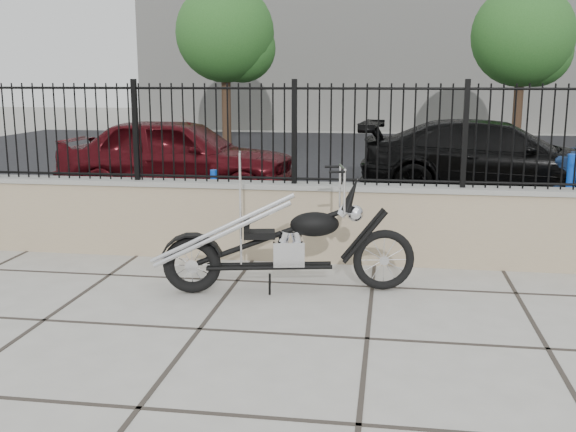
# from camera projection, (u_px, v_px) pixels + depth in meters

# --- Properties ---
(ground_plane) EXTENTS (90.00, 90.00, 0.00)m
(ground_plane) POSITION_uv_depth(u_px,v_px,m) (367.00, 339.00, 5.83)
(ground_plane) COLOR #99968E
(ground_plane) RESTS_ON ground
(parking_lot) EXTENTS (30.00, 30.00, 0.00)m
(parking_lot) POSITION_uv_depth(u_px,v_px,m) (385.00, 163.00, 17.94)
(parking_lot) COLOR black
(parking_lot) RESTS_ON ground
(retaining_wall) EXTENTS (14.00, 0.36, 0.96)m
(retaining_wall) POSITION_uv_depth(u_px,v_px,m) (376.00, 224.00, 8.16)
(retaining_wall) COLOR gray
(retaining_wall) RESTS_ON ground_plane
(iron_fence) EXTENTS (14.00, 0.08, 1.20)m
(iron_fence) POSITION_uv_depth(u_px,v_px,m) (378.00, 135.00, 7.94)
(iron_fence) COLOR black
(iron_fence) RESTS_ON retaining_wall
(background_building) EXTENTS (22.00, 6.00, 8.00)m
(background_building) POSITION_uv_depth(u_px,v_px,m) (391.00, 39.00, 30.70)
(background_building) COLOR beige
(background_building) RESTS_ON ground_plane
(chopper_motorcycle) EXTENTS (2.56, 0.94, 1.51)m
(chopper_motorcycle) POSITION_uv_depth(u_px,v_px,m) (284.00, 222.00, 6.98)
(chopper_motorcycle) COLOR black
(chopper_motorcycle) RESTS_ON ground_plane
(car_red) EXTENTS (4.53, 1.91, 1.53)m
(car_red) POSITION_uv_depth(u_px,v_px,m) (179.00, 156.00, 12.76)
(car_red) COLOR #40090E
(car_red) RESTS_ON parking_lot
(car_black) EXTENTS (5.17, 2.49, 1.45)m
(car_black) POSITION_uv_depth(u_px,v_px,m) (494.00, 159.00, 12.72)
(car_black) COLOR black
(car_black) RESTS_ON parking_lot
(bollard_a) EXTENTS (0.11, 0.11, 0.88)m
(bollard_a) POSITION_uv_depth(u_px,v_px,m) (214.00, 199.00, 10.13)
(bollard_a) COLOR #0D38C4
(bollard_a) RESTS_ON ground_plane
(bollard_b) EXTENTS (0.15, 0.15, 1.10)m
(bollard_b) POSITION_uv_depth(u_px,v_px,m) (570.00, 190.00, 10.21)
(bollard_b) COLOR #0B56AB
(bollard_b) RESTS_ON ground_plane
(tree_left) EXTENTS (3.26, 3.26, 5.50)m
(tree_left) POSITION_uv_depth(u_px,v_px,m) (225.00, 28.00, 22.23)
(tree_left) COLOR #382619
(tree_left) RESTS_ON ground_plane
(tree_right) EXTENTS (3.07, 3.07, 5.18)m
(tree_right) POSITION_uv_depth(u_px,v_px,m) (523.00, 31.00, 20.32)
(tree_right) COLOR #382619
(tree_right) RESTS_ON ground_plane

